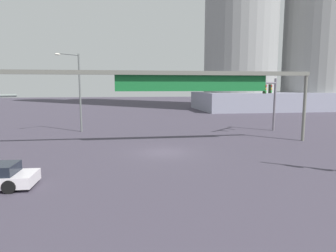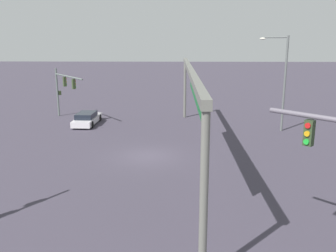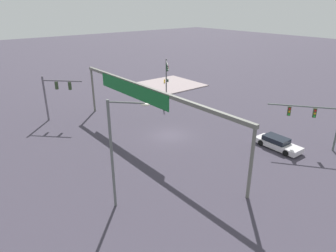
# 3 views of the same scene
# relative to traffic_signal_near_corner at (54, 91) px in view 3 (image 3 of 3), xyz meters

# --- Properties ---
(ground_plane) EXTENTS (233.41, 233.41, 0.00)m
(ground_plane) POSITION_rel_traffic_signal_near_corner_xyz_m (-12.78, -8.31, -3.93)
(ground_plane) COLOR #3D3845
(sidewalk_corner) EXTENTS (10.20, 10.05, 0.15)m
(sidewalk_corner) POSITION_rel_traffic_signal_near_corner_xyz_m (5.16, -23.01, -3.86)
(sidewalk_corner) COLOR gray
(sidewalk_corner) RESTS_ON ground
(traffic_signal_near_corner) EXTENTS (3.78, 3.73, 5.80)m
(traffic_signal_near_corner) POSITION_rel_traffic_signal_near_corner_xyz_m (0.00, 0.00, 0.00)
(traffic_signal_near_corner) COLOR slate
(traffic_signal_near_corner) RESTS_ON ground
(traffic_signal_opposite_side) EXTENTS (3.59, 2.92, 5.94)m
(traffic_signal_opposite_side) POSITION_rel_traffic_signal_near_corner_xyz_m (-0.45, -17.74, 0.13)
(traffic_signal_opposite_side) COLOR #5D5E5E
(traffic_signal_opposite_side) RESTS_ON ground
(traffic_signal_cross_street) EXTENTS (5.95, 4.40, 5.12)m
(traffic_signal_cross_street) POSITION_rel_traffic_signal_near_corner_xyz_m (-24.76, -17.76, -0.42)
(traffic_signal_cross_street) COLOR #596360
(traffic_signal_cross_street) RESTS_ON ground
(streetlamp_curved_arm) EXTENTS (2.21, 2.15, 8.36)m
(streetlamp_curved_arm) POSITION_rel_traffic_signal_near_corner_xyz_m (-20.59, 2.93, 0.95)
(streetlamp_curved_arm) COLOR #5C6160
(streetlamp_curved_arm) RESTS_ON ground
(overhead_sign_gantry) EXTENTS (26.76, 0.43, 6.22)m
(overhead_sign_gantry) POSITION_rel_traffic_signal_near_corner_xyz_m (-11.96, -5.37, 1.42)
(overhead_sign_gantry) COLOR slate
(overhead_sign_gantry) RESTS_ON ground
(sedan_car_approaching) EXTENTS (4.91, 2.00, 1.21)m
(sedan_car_approaching) POSITION_rel_traffic_signal_near_corner_xyz_m (-22.45, -14.98, -3.36)
(sedan_car_approaching) COLOR silver
(sedan_car_approaching) RESTS_ON ground
(fire_hydrant_on_curb) EXTENTS (0.33, 0.22, 0.71)m
(fire_hydrant_on_curb) POSITION_rel_traffic_signal_near_corner_xyz_m (6.45, -22.72, -3.45)
(fire_hydrant_on_curb) COLOR gold
(fire_hydrant_on_curb) RESTS_ON sidewalk_corner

